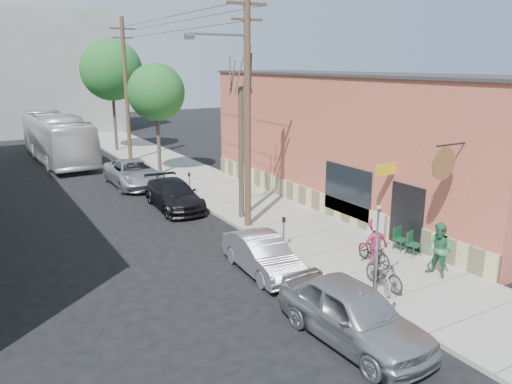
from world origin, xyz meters
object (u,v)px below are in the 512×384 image
car_1 (262,255)px  utility_pole_near (246,105)px  tree_bare (241,154)px  car_2 (174,195)px  cyclist (375,241)px  car_3 (134,173)px  parked_bike_a (384,273)px  parking_meter_near (284,228)px  tree_leafy_far (111,70)px  sign_post (377,245)px  bus (57,138)px  patron_grey (377,225)px  parked_bike_b (383,275)px  car_0 (353,313)px  tree_leafy_mid (156,92)px  patio_chair_b (414,244)px  patron_green (440,250)px  patio_chair_a (401,240)px  parking_meter_far (189,180)px

car_1 → utility_pole_near: bearing=70.7°
tree_bare → car_2: size_ratio=1.22×
cyclist → car_3: 16.71m
car_1 → parked_bike_a: bearing=-49.2°
parking_meter_near → car_3: car_3 is taller
tree_leafy_far → cyclist: 29.12m
sign_post → bus: bus is taller
utility_pole_near → car_1: 6.74m
patron_grey → parked_bike_b: size_ratio=0.95×
cyclist → utility_pole_near: bearing=-60.1°
cyclist → car_0: (-3.88, -3.33, -0.19)m
tree_leafy_mid → cyclist: tree_leafy_mid is taller
utility_pole_near → patio_chair_b: (3.57, -6.22, -4.82)m
tree_leafy_far → parked_bike_b: tree_leafy_far is taller
tree_bare → tree_leafy_mid: 11.17m
patio_chair_b → sign_post: bearing=-171.1°
car_0 → bus: 29.95m
patron_green → parked_bike_a: bearing=-103.7°
parked_bike_b → tree_leafy_far: bearing=120.3°
patio_chair_b → parking_meter_near: bearing=123.2°
car_1 → parking_meter_near: bearing=39.8°
patio_chair_a → patron_green: bearing=-112.6°
parking_meter_far → tree_leafy_far: size_ratio=0.14×
utility_pole_near → car_2: 6.75m
patio_chair_a → tree_leafy_far: bearing=90.2°
tree_leafy_far → patio_chair_b: tree_leafy_far is taller
utility_pole_near → car_0: bearing=-102.7°
patron_green → parking_meter_far: bearing=-175.2°
patio_chair_b → car_2: size_ratio=0.18×
sign_post → parking_meter_near: bearing=91.2°
parked_bike_a → tree_bare: bearing=93.6°
sign_post → parked_bike_a: bearing=23.9°
parking_meter_far → car_1: size_ratio=0.31×
parking_meter_near → parking_meter_far: (0.00, 9.17, 0.00)m
car_0 → parked_bike_a: bearing=29.0°
tree_leafy_far → car_1: size_ratio=2.20×
utility_pole_near → car_0: size_ratio=2.13×
patio_chair_b → patron_grey: size_ratio=0.55×
bus → tree_leafy_mid: bearing=-62.0°
parking_meter_near → car_0: size_ratio=0.26×
utility_pole_near → parked_bike_b: bearing=-85.5°
cyclist → patio_chair_b: bearing=-171.6°
patron_grey → cyclist: size_ratio=0.95×
patio_chair_b → cyclist: cyclist is taller
parking_meter_near → patron_grey: 3.67m
patron_green → car_1: 5.92m
parked_bike_b → car_0: car_0 is taller
sign_post → utility_pole_near: utility_pole_near is taller
sign_post → car_1: (-1.82, 3.59, -1.18)m
utility_pole_near → bus: utility_pole_near is taller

